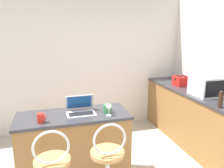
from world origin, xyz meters
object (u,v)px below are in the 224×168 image
object	(u,v)px
mug_green	(107,109)
mug_red	(41,118)
laptop	(80,108)
pepper_mill	(221,100)
microwave	(209,86)
toaster	(181,81)
mug_blue	(182,79)
wine_glass_tall	(109,107)

from	to	relation	value
mug_green	mug_red	distance (m)	0.76
laptop	mug_red	world-z (taller)	laptop
pepper_mill	microwave	bearing A→B (deg)	63.58
toaster	mug_blue	bearing A→B (deg)	52.99
toaster	mug_blue	distance (m)	0.34
mug_red	wine_glass_tall	bearing A→B (deg)	-0.28
microwave	mug_green	bearing A→B (deg)	-169.63
toaster	wine_glass_tall	distance (m)	1.98
toaster	laptop	bearing A→B (deg)	-155.63
mug_blue	wine_glass_tall	distance (m)	2.30
laptop	pepper_mill	xyz separation A→B (m)	(1.75, -0.31, 0.05)
microwave	mug_red	world-z (taller)	microwave
pepper_mill	mug_green	bearing A→B (deg)	171.32
mug_green	wine_glass_tall	xyz separation A→B (m)	(-0.00, -0.09, 0.05)
mug_green	pepper_mill	distance (m)	1.46
pepper_mill	mug_red	distance (m)	2.20
mug_red	mug_green	bearing A→B (deg)	6.63
mug_blue	pepper_mill	size ratio (longest dim) A/B	0.43
mug_blue	mug_red	bearing A→B (deg)	-152.81
mug_green	wine_glass_tall	world-z (taller)	wine_glass_tall
microwave	mug_red	size ratio (longest dim) A/B	4.87
toaster	wine_glass_tall	world-z (taller)	toaster
mug_red	microwave	bearing A→B (deg)	9.23
laptop	wine_glass_tall	distance (m)	0.36
laptop	mug_green	size ratio (longest dim) A/B	3.21
laptop	toaster	xyz separation A→B (m)	(1.97, 0.89, 0.03)
wine_glass_tall	mug_blue	bearing A→B (deg)	35.85
laptop	wine_glass_tall	bearing A→B (deg)	-31.40
microwave	toaster	size ratio (longest dim) A/B	1.97
toaster	mug_green	world-z (taller)	toaster
microwave	mug_red	xyz separation A→B (m)	(-2.46, -0.40, -0.10)
microwave	mug_green	xyz separation A→B (m)	(-1.70, -0.31, -0.10)
mug_green	pepper_mill	bearing A→B (deg)	-8.68
laptop	pepper_mill	world-z (taller)	pepper_mill
laptop	toaster	world-z (taller)	laptop
toaster	mug_red	distance (m)	2.64
laptop	mug_red	bearing A→B (deg)	-157.75
laptop	wine_glass_tall	size ratio (longest dim) A/B	2.37
laptop	mug_green	xyz separation A→B (m)	(0.31, -0.09, -0.00)
pepper_mill	wine_glass_tall	distance (m)	1.45
mug_blue	mug_red	distance (m)	2.94
pepper_mill	mug_red	bearing A→B (deg)	176.55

